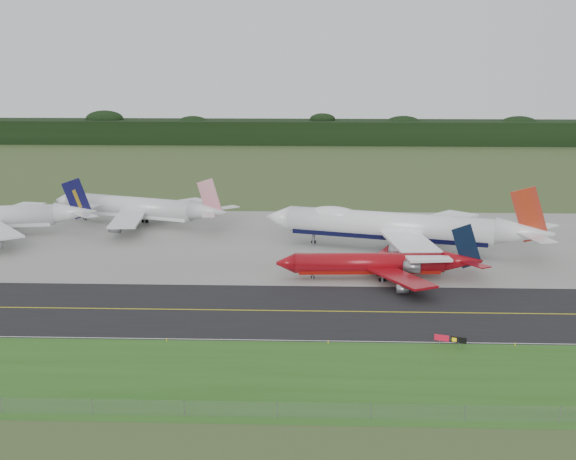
# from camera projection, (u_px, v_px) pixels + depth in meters

# --- Properties ---
(ground) EXTENTS (600.00, 600.00, 0.00)m
(ground) POSITION_uv_depth(u_px,v_px,m) (322.00, 304.00, 149.81)
(ground) COLOR #3F4C23
(ground) RESTS_ON ground
(grass_verge) EXTENTS (400.00, 30.00, 0.01)m
(grass_verge) POSITION_uv_depth(u_px,v_px,m) (323.00, 379.00, 115.66)
(grass_verge) COLOR #27591A
(grass_verge) RESTS_ON ground
(taxiway) EXTENTS (400.00, 32.00, 0.02)m
(taxiway) POSITION_uv_depth(u_px,v_px,m) (322.00, 311.00, 145.91)
(taxiway) COLOR black
(taxiway) RESTS_ON ground
(apron) EXTENTS (400.00, 78.00, 0.01)m
(apron) POSITION_uv_depth(u_px,v_px,m) (321.00, 242.00, 199.58)
(apron) COLOR gray
(apron) RESTS_ON ground
(taxiway_centreline) EXTENTS (400.00, 0.40, 0.00)m
(taxiway_centreline) POSITION_uv_depth(u_px,v_px,m) (322.00, 311.00, 145.90)
(taxiway_centreline) COLOR gold
(taxiway_centreline) RESTS_ON taxiway
(taxiway_edge_line) EXTENTS (400.00, 0.25, 0.00)m
(taxiway_edge_line) POSITION_uv_depth(u_px,v_px,m) (323.00, 341.00, 130.78)
(taxiway_edge_line) COLOR silver
(taxiway_edge_line) RESTS_ON taxiway
(perimeter_fence) EXTENTS (320.00, 0.10, 320.00)m
(perimeter_fence) POSITION_uv_depth(u_px,v_px,m) (324.00, 411.00, 102.73)
(perimeter_fence) COLOR slate
(perimeter_fence) RESTS_ON ground
(horizon_treeline) EXTENTS (700.00, 25.00, 12.00)m
(horizon_treeline) POSITION_uv_depth(u_px,v_px,m) (320.00, 133.00, 415.79)
(horizon_treeline) COLOR black
(horizon_treeline) RESTS_ON ground
(jet_ba_747) EXTENTS (67.24, 54.42, 17.25)m
(jet_ba_747) POSITION_uv_depth(u_px,v_px,m) (399.00, 227.00, 189.39)
(jet_ba_747) COLOR white
(jet_ba_747) RESTS_ON ground
(jet_red_737) EXTENTS (43.12, 35.15, 11.65)m
(jet_red_737) POSITION_uv_depth(u_px,v_px,m) (381.00, 264.00, 166.36)
(jet_red_737) COLOR maroon
(jet_red_737) RESTS_ON ground
(jet_star_tail) EXTENTS (52.41, 42.54, 14.25)m
(jet_star_tail) POSITION_uv_depth(u_px,v_px,m) (138.00, 208.00, 218.36)
(jet_star_tail) COLOR silver
(jet_star_tail) RESTS_ON ground
(taxiway_sign) EXTENTS (4.92, 1.85, 1.71)m
(taxiway_sign) POSITION_uv_depth(u_px,v_px,m) (450.00, 339.00, 128.21)
(taxiway_sign) COLOR slate
(taxiway_sign) RESTS_ON ground
(edge_marker_left) EXTENTS (0.16, 0.16, 0.50)m
(edge_marker_left) POSITION_uv_depth(u_px,v_px,m) (167.00, 340.00, 130.70)
(edge_marker_left) COLOR yellow
(edge_marker_left) RESTS_ON ground
(edge_marker_center) EXTENTS (0.16, 0.16, 0.50)m
(edge_marker_center) POSITION_uv_depth(u_px,v_px,m) (328.00, 342.00, 129.72)
(edge_marker_center) COLOR yellow
(edge_marker_center) RESTS_ON ground
(edge_marker_right) EXTENTS (0.16, 0.16, 0.50)m
(edge_marker_right) POSITION_uv_depth(u_px,v_px,m) (515.00, 344.00, 128.60)
(edge_marker_right) COLOR yellow
(edge_marker_right) RESTS_ON ground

